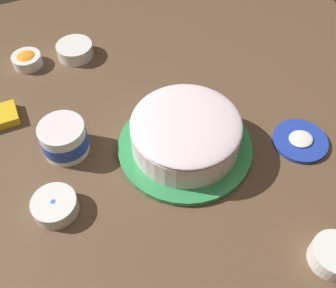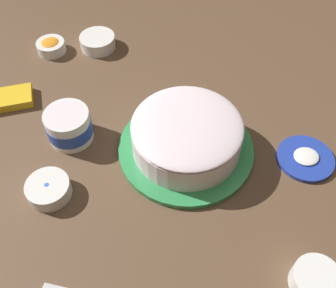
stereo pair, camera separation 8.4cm
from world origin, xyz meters
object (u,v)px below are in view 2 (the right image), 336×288
(sprinkle_bowl_orange, at_px, (51,46))
(candy_box_lower, at_px, (5,100))
(sprinkle_bowl_pink, at_px, (315,280))
(sprinkle_bowl_yellow, at_px, (98,42))
(sprinkle_bowl_blue, at_px, (48,189))
(frosting_tub, at_px, (69,126))
(frosted_cake, at_px, (186,137))
(frosting_tub_lid, at_px, (305,158))

(sprinkle_bowl_orange, bearing_deg, candy_box_lower, -124.74)
(sprinkle_bowl_pink, height_order, sprinkle_bowl_orange, sprinkle_bowl_pink)
(sprinkle_bowl_yellow, bearing_deg, candy_box_lower, -146.85)
(sprinkle_bowl_blue, relative_size, sprinkle_bowl_pink, 1.06)
(frosting_tub, height_order, sprinkle_bowl_yellow, frosting_tub)
(sprinkle_bowl_pink, distance_m, candy_box_lower, 0.81)
(frosted_cake, distance_m, sprinkle_bowl_pink, 0.38)
(frosting_tub, relative_size, candy_box_lower, 0.76)
(sprinkle_bowl_yellow, height_order, candy_box_lower, sprinkle_bowl_yellow)
(frosted_cake, bearing_deg, sprinkle_bowl_pink, -67.85)
(frosted_cake, bearing_deg, sprinkle_bowl_orange, 122.76)
(sprinkle_bowl_pink, distance_m, sprinkle_bowl_yellow, 0.82)
(frosting_tub, height_order, sprinkle_bowl_blue, frosting_tub)
(sprinkle_bowl_pink, relative_size, sprinkle_bowl_yellow, 0.87)
(sprinkle_bowl_orange, xyz_separation_m, candy_box_lower, (-0.13, -0.18, -0.01))
(frosting_tub, relative_size, sprinkle_bowl_yellow, 1.04)
(frosted_cake, xyz_separation_m, sprinkle_bowl_orange, (-0.28, 0.43, -0.03))
(frosting_tub_lid, bearing_deg, candy_box_lower, 152.45)
(frosting_tub_lid, relative_size, candy_box_lower, 0.93)
(sprinkle_bowl_yellow, height_order, sprinkle_bowl_orange, sprinkle_bowl_yellow)
(frosting_tub, xyz_separation_m, sprinkle_bowl_pink, (0.39, -0.45, -0.02))
(sprinkle_bowl_pink, xyz_separation_m, sprinkle_bowl_orange, (-0.42, 0.78, -0.00))
(sprinkle_bowl_blue, relative_size, sprinkle_bowl_orange, 1.15)
(frosting_tub, height_order, candy_box_lower, frosting_tub)
(frosting_tub, bearing_deg, frosting_tub_lid, -20.76)
(sprinkle_bowl_yellow, xyz_separation_m, sprinkle_bowl_orange, (-0.13, 0.01, -0.00))
(frosted_cake, xyz_separation_m, sprinkle_bowl_pink, (0.14, -0.35, -0.03))
(frosted_cake, distance_m, frosting_tub_lid, 0.27)
(sprinkle_bowl_orange, bearing_deg, sprinkle_bowl_pink, -61.72)
(frosting_tub_lid, distance_m, sprinkle_bowl_orange, 0.75)
(frosting_tub, relative_size, frosting_tub_lid, 0.82)
(frosting_tub_lid, height_order, sprinkle_bowl_yellow, sprinkle_bowl_yellow)
(frosted_cake, relative_size, sprinkle_bowl_blue, 3.36)
(frosted_cake, xyz_separation_m, sprinkle_bowl_blue, (-0.31, -0.05, -0.03))
(frosted_cake, relative_size, sprinkle_bowl_yellow, 3.07)
(frosting_tub_lid, relative_size, sprinkle_bowl_blue, 1.39)
(frosted_cake, height_order, candy_box_lower, frosted_cake)
(sprinkle_bowl_blue, bearing_deg, sprinkle_bowl_yellow, 70.96)
(frosting_tub, distance_m, frosting_tub_lid, 0.54)
(frosting_tub_lid, xyz_separation_m, sprinkle_bowl_yellow, (-0.40, 0.51, 0.01))
(sprinkle_bowl_blue, bearing_deg, sprinkle_bowl_pink, -33.99)
(sprinkle_bowl_orange, bearing_deg, sprinkle_bowl_blue, -93.50)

